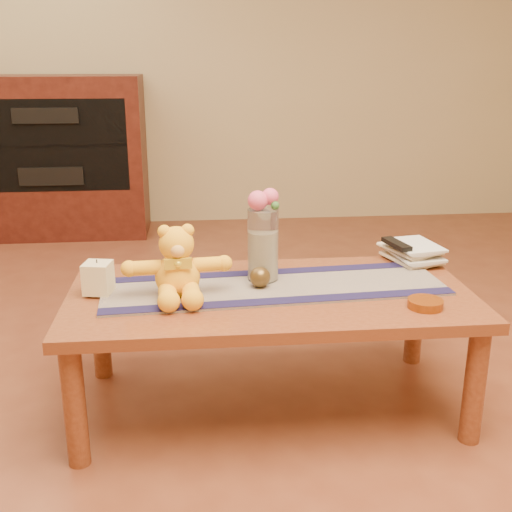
{
  "coord_description": "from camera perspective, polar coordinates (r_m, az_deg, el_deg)",
  "views": [
    {
      "loc": [
        -0.25,
        -2.05,
        1.24
      ],
      "look_at": [
        -0.05,
        0.0,
        0.58
      ],
      "focal_mm": 44.36,
      "sensor_mm": 36.0,
      "label": 1
    }
  ],
  "objects": [
    {
      "name": "rose_left",
      "position": [
        2.2,
        0.16,
        5.03
      ],
      "size": [
        0.07,
        0.07,
        0.07
      ],
      "primitive_type": "sphere",
      "color": "#E24F7A",
      "rests_on": "glass_vase"
    },
    {
      "name": "book_lower",
      "position": [
        2.54,
        12.5,
        -0.09
      ],
      "size": [
        0.19,
        0.24,
        0.02
      ],
      "primitive_type": "imported",
      "rotation": [
        0.0,
        0.0,
        0.14
      ],
      "color": "beige",
      "rests_on": "book_bottom"
    },
    {
      "name": "coffee_table_top",
      "position": [
        2.21,
        1.29,
        -3.66
      ],
      "size": [
        1.4,
        0.7,
        0.04
      ],
      "primitive_type": "cube",
      "color": "#602B17",
      "rests_on": "floor"
    },
    {
      "name": "blue_flower_back",
      "position": [
        2.25,
        0.8,
        5.12
      ],
      "size": [
        0.04,
        0.04,
        0.04
      ],
      "primitive_type": "sphere",
      "color": "#4B55A4",
      "rests_on": "glass_vase"
    },
    {
      "name": "table_leg_fr",
      "position": [
        2.22,
        19.12,
        -11.01
      ],
      "size": [
        0.07,
        0.07,
        0.41
      ],
      "primitive_type": "cylinder",
      "color": "#602B17",
      "rests_on": "floor"
    },
    {
      "name": "table_leg_fl",
      "position": [
        2.08,
        -16.04,
        -12.89
      ],
      "size": [
        0.07,
        0.07,
        0.41
      ],
      "primitive_type": "cylinder",
      "color": "#602B17",
      "rests_on": "floor"
    },
    {
      "name": "bronze_ball",
      "position": [
        2.21,
        0.36,
        -1.91
      ],
      "size": [
        0.1,
        0.1,
        0.07
      ],
      "primitive_type": "sphere",
      "rotation": [
        0.0,
        0.0,
        -0.37
      ],
      "color": "#513B1B",
      "rests_on": "persian_runner"
    },
    {
      "name": "rose_right",
      "position": [
        2.22,
        1.28,
        5.39
      ],
      "size": [
        0.06,
        0.06,
        0.06
      ],
      "primitive_type": "sphere",
      "color": "#E24F7A",
      "rests_on": "glass_vase"
    },
    {
      "name": "amber_dish",
      "position": [
        2.13,
        15.02,
        -4.17
      ],
      "size": [
        0.15,
        0.15,
        0.03
      ],
      "primitive_type": "cylinder",
      "rotation": [
        0.0,
        0.0,
        0.43
      ],
      "color": "#BF5914",
      "rests_on": "coffee_table_top"
    },
    {
      "name": "glass_vase",
      "position": [
        2.26,
        0.63,
        1.0
      ],
      "size": [
        0.11,
        0.11,
        0.26
      ],
      "primitive_type": "cylinder",
      "color": "silver",
      "rests_on": "persian_runner"
    },
    {
      "name": "wall_back",
      "position": [
        4.8,
        -2.75,
        19.1
      ],
      "size": [
        5.5,
        0.0,
        5.5
      ],
      "primitive_type": "plane",
      "rotation": [
        1.57,
        0.0,
        0.0
      ],
      "color": "tan",
      "rests_on": "floor"
    },
    {
      "name": "cabinet_cavity",
      "position": [
        4.43,
        -18.16,
        9.42
      ],
      "size": [
        1.02,
        0.03,
        0.61
      ],
      "primitive_type": "cube",
      "color": "black",
      "rests_on": "media_cabinet"
    },
    {
      "name": "teddy_bear",
      "position": [
        2.13,
        -7.13,
        -0.54
      ],
      "size": [
        0.37,
        0.31,
        0.23
      ],
      "primitive_type": null,
      "rotation": [
        0.0,
        0.0,
        0.08
      ],
      "color": "yellow",
      "rests_on": "persian_runner"
    },
    {
      "name": "pillar_candle",
      "position": [
        2.22,
        -14.05,
        -1.91
      ],
      "size": [
        0.1,
        0.1,
        0.11
      ],
      "primitive_type": "cube",
      "rotation": [
        0.0,
        0.0,
        -0.19
      ],
      "color": "beige",
      "rests_on": "persian_runner"
    },
    {
      "name": "candle_wick",
      "position": [
        2.2,
        -14.17,
        -0.45
      ],
      "size": [
        0.0,
        0.0,
        0.01
      ],
      "primitive_type": "cylinder",
      "rotation": [
        0.0,
        0.0,
        -0.19
      ],
      "color": "black",
      "rests_on": "pillar_candle"
    },
    {
      "name": "table_leg_br",
      "position": [
        2.71,
        14.15,
        -5.26
      ],
      "size": [
        0.07,
        0.07,
        0.41
      ],
      "primitive_type": "cylinder",
      "color": "#602B17",
      "rests_on": "floor"
    },
    {
      "name": "book_upper",
      "position": [
        2.53,
        12.23,
        0.34
      ],
      "size": [
        0.23,
        0.26,
        0.02
      ],
      "primitive_type": "imported",
      "rotation": [
        0.0,
        0.0,
        0.33
      ],
      "color": "beige",
      "rests_on": "book_lower"
    },
    {
      "name": "tv_remote",
      "position": [
        2.51,
        12.56,
        1.07
      ],
      "size": [
        0.08,
        0.17,
        0.02
      ],
      "primitive_type": "cube",
      "rotation": [
        0.0,
        0.0,
        0.23
      ],
      "color": "black",
      "rests_on": "book_top"
    },
    {
      "name": "blue_flower_side",
      "position": [
        2.23,
        -0.18,
        4.81
      ],
      "size": [
        0.04,
        0.04,
        0.04
      ],
      "primitive_type": "sphere",
      "color": "#4B55A4",
      "rests_on": "glass_vase"
    },
    {
      "name": "cabinet_shelf",
      "position": [
        4.52,
        -17.94,
        9.57
      ],
      "size": [
        1.02,
        0.2,
        0.02
      ],
      "primitive_type": "cube",
      "color": "black",
      "rests_on": "media_cabinet"
    },
    {
      "name": "potpourri_fill",
      "position": [
        2.27,
        0.63,
        0.06
      ],
      "size": [
        0.09,
        0.09,
        0.18
      ],
      "primitive_type": "cylinder",
      "color": "beige",
      "rests_on": "glass_vase"
    },
    {
      "name": "stereo_lower",
      "position": [
        4.56,
        -17.65,
        7.16
      ],
      "size": [
        0.42,
        0.28,
        0.12
      ],
      "primitive_type": "cube",
      "color": "black",
      "rests_on": "media_cabinet"
    },
    {
      "name": "runner_border_far",
      "position": [
        2.37,
        1.0,
        -1.46
      ],
      "size": [
        1.2,
        0.14,
        0.0
      ],
      "primitive_type": "cube",
      "rotation": [
        0.0,
        0.0,
        0.07
      ],
      "color": "#161339",
      "rests_on": "persian_runner"
    },
    {
      "name": "table_leg_bl",
      "position": [
        2.58,
        -13.86,
        -6.36
      ],
      "size": [
        0.07,
        0.07,
        0.41
      ],
      "primitive_type": "cylinder",
      "color": "#602B17",
      "rests_on": "floor"
    },
    {
      "name": "floor",
      "position": [
        2.41,
        1.22,
        -13.24
      ],
      "size": [
        5.5,
        5.5,
        0.0
      ],
      "primitive_type": "plane",
      "color": "#602D1B",
      "rests_on": "ground"
    },
    {
      "name": "media_cabinet",
      "position": [
        4.68,
        -17.44,
        8.51
      ],
      "size": [
        1.2,
        0.5,
        1.1
      ],
      "primitive_type": "cube",
      "color": "black",
      "rests_on": "floor"
    },
    {
      "name": "book_top",
      "position": [
        2.53,
        12.51,
        0.75
      ],
      "size": [
        0.2,
        0.25,
        0.02
      ],
      "primitive_type": "imported",
      "rotation": [
        0.0,
        0.0,
        0.18
      ],
      "color": "beige",
      "rests_on": "book_upper"
    },
    {
      "name": "runner_border_near",
      "position": [
        2.1,
        2.42,
        -4.03
      ],
      "size": [
        1.2,
        0.14,
        0.0
      ],
      "primitive_type": "cube",
      "rotation": [
        0.0,
        0.0,
        0.07
      ],
      "color": "#161339",
      "rests_on": "persian_runner"
    },
    {
      "name": "book_bottom",
      "position": [
        2.54,
        12.33,
        -0.48
      ],
      "size": [
        0.22,
        0.26,
        0.02
      ],
      "primitive_type": "imported",
      "rotation": [
        0.0,
        0.0,
        0.28
      ],
      "color": "beige",
      "rests_on": "coffee_table_top"
    },
    {
      "name": "stereo_upper",
      "position": [
        4.51,
        -18.13,
        12.09
      ],
      "size": [
        0.42,
        0.28,
        0.1
      ],
      "primitive_type": "cube",
      "color": "black",
      "rests_on": "media_cabinet"
    },
    {
      "name": "leaf_sprig",
      "position": [
        2.2,
        1.74,
        4.57
      ],
      "size": [
        0.03,
        0.03,
        0.03
      ],
      "primitive_type": "sphere",
      "color": "#33662D",
      "rests_on": "glass_vase"
    },
    {
      "name": "persian_runner",
      "position": [
        2.24,
        1.66,
        -2.79
      ],
      "size": [
        1.22,
        0.43,
        0.01
      ],
      "primitive_type": "cube",
      "rotation": [
        0.0,
        0.0,
        0.07
      ],
      "color": "#1E1947",
      "rests_on": "coffee_table_top"
    }
  ]
}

